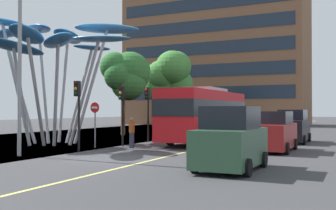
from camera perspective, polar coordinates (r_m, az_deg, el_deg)
name	(u,v)px	position (r m, az deg, el deg)	size (l,w,h in m)	color
ground	(90,159)	(18.92, -10.94, -7.46)	(120.00, 240.00, 0.10)	#38383A
red_bus	(206,113)	(27.38, 5.36, -1.08)	(2.87, 11.05, 3.66)	red
leaf_sculpture	(52,43)	(27.22, -16.03, 8.41)	(11.47, 10.46, 8.45)	#9EA0A5
traffic_light_kerb_near	(78,101)	(21.67, -12.61, 0.62)	(0.28, 0.42, 3.70)	black
traffic_light_kerb_far	(122,103)	(24.29, -6.52, 0.30)	(0.28, 0.42, 3.59)	black
traffic_light_island_mid	(147,103)	(27.48, -2.91, 0.34)	(0.28, 0.42, 3.70)	black
traffic_light_opposite	(169,104)	(30.62, 0.17, 0.21)	(0.28, 0.42, 3.68)	black
car_parked_near	(231,140)	(14.90, 8.84, -4.95)	(2.05, 3.91, 2.31)	#2D5138
car_parked_mid	(273,132)	(22.09, 14.64, -3.75)	(1.99, 4.47, 2.11)	maroon
car_parked_far	(293,127)	(28.29, 17.20, -2.98)	(1.94, 4.52, 2.20)	black
street_lamp	(25,41)	(20.42, -19.46, 8.50)	(1.75, 0.44, 8.65)	gray
tree_pavement_near	(125,75)	(35.76, -6.06, 4.21)	(4.04, 4.42, 7.36)	brown
tree_pavement_far	(169,77)	(43.47, 0.16, 3.98)	(5.51, 5.20, 8.44)	brown
pedestrian	(132,133)	(23.36, -5.13, -3.89)	(0.34, 0.34, 1.75)	#2D3342
no_entry_sign	(95,118)	(23.81, -10.26, -1.75)	(0.60, 0.12, 2.62)	gray
backdrop_building	(216,42)	(62.94, 6.78, 8.78)	(26.60, 11.39, 25.08)	brown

